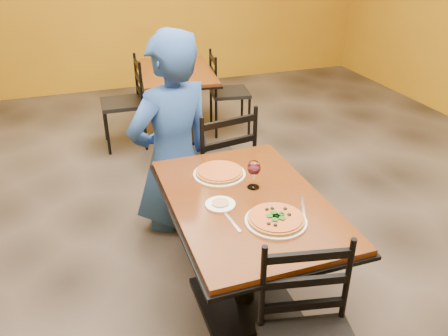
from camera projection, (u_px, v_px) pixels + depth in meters
name	position (u px, v px, depth m)	size (l,w,h in m)	color
floor	(219.00, 254.00, 3.21)	(7.00, 8.00, 0.01)	black
table_main	(246.00, 228.00, 2.53)	(0.83, 1.23, 0.75)	#5F2E0F
table_second	(177.00, 89.00, 4.73)	(0.88, 1.19, 0.75)	#5F2E0F
chair_main_far	(216.00, 166.00, 3.33)	(0.45, 0.45, 0.99)	black
chair_second_left	(122.00, 104.00, 4.60)	(0.41, 0.41, 0.91)	black
chair_second_right	(230.00, 93.00, 4.94)	(0.40, 0.40, 0.89)	black
diner	(172.00, 133.00, 3.24)	(0.70, 0.46, 1.48)	navy
plate_main	(276.00, 221.00, 2.25)	(0.31, 0.31, 0.01)	white
pizza_main	(276.00, 218.00, 2.24)	(0.28, 0.28, 0.02)	maroon
plate_far	(219.00, 174.00, 2.67)	(0.31, 0.31, 0.01)	white
pizza_far	(219.00, 172.00, 2.67)	(0.28, 0.28, 0.02)	orange
side_plate	(220.00, 204.00, 2.38)	(0.16, 0.16, 0.01)	white
dip	(220.00, 203.00, 2.38)	(0.09, 0.09, 0.01)	tan
wine_glass	(254.00, 173.00, 2.51)	(0.08, 0.08, 0.18)	white
fork	(232.00, 221.00, 2.25)	(0.01, 0.19, 0.00)	silver
knife	(303.00, 206.00, 2.37)	(0.01, 0.21, 0.00)	silver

